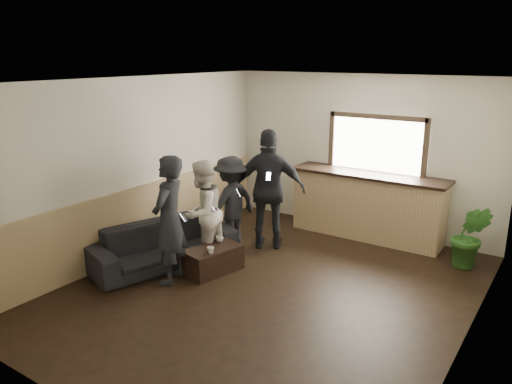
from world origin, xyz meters
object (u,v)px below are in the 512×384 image
Objects in this scene: potted_plant at (470,236)px; person_d at (269,190)px; coffee_table at (213,260)px; cup_b at (211,250)px; person_b at (202,212)px; cup_a at (220,239)px; bar_counter at (368,201)px; person_a at (169,220)px; person_c at (231,203)px; sofa at (163,244)px.

potted_plant is 3.13m from person_d.
coffee_table is 3.85m from potted_plant.
cup_b is at bearing 59.27° from person_d.
cup_b is 0.70m from person_b.
person_d is (0.16, 1.29, 0.80)m from coffee_table.
cup_a is at bearing -147.65° from potted_plant.
cup_b is 0.05× the size of person_d.
bar_counter is 1.84m from person_d.
person_a is 1.50m from person_c.
person_b is at bearing 36.78° from person_d.
potted_plant is (1.78, -0.42, -0.14)m from bar_counter.
person_d reaches higher than cup_b.
cup_b is (-1.21, -2.86, -0.22)m from bar_counter.
sofa is 2.62× the size of coffee_table.
sofa is 1.91m from person_d.
cup_b is at bearing 117.40° from person_a.
person_b reaches higher than person_c.
cup_a is (0.73, 0.47, 0.10)m from sofa.
person_d is (0.96, 1.51, 0.67)m from sofa.
person_d is (0.51, 0.37, 0.22)m from person_c.
person_b is 1.23m from person_d.
potted_plant is (3.10, 2.26, 0.31)m from coffee_table.
coffee_table is at bearing 135.50° from person_a.
cup_b is at bearing -67.99° from cup_a.
person_c is at bearing 175.26° from person_b.
cup_a is 0.11× the size of potted_plant.
coffee_table is at bearing 30.94° from person_c.
cup_b reaches higher than cup_a.
person_c is (-0.46, 1.10, 0.35)m from cup_b.
coffee_table is 1.15m from person_c.
bar_counter is 1.84m from potted_plant.
sofa is 19.85× the size of cup_a.
person_d reaches higher than potted_plant.
person_c is at bearing -2.75° from sofa.
potted_plant is at bearing 115.85° from person_b.
cup_a is at bearing 97.43° from person_b.
potted_plant is 4.44m from person_a.
bar_counter reaches higher than coffee_table.
potted_plant is 3.71m from person_c.
bar_counter is at bearing 67.06° from cup_b.
person_a reaches higher than coffee_table.
person_d is at bearing 82.91° from coffee_table.
sofa is 1.21× the size of person_a.
cup_a is at bearing 147.57° from person_a.
bar_counter is 2.80m from cup_a.
coffee_table is (-1.31, -2.68, -0.45)m from bar_counter.
potted_plant reaches higher than sofa.
person_a is (-1.61, -3.25, 0.27)m from bar_counter.
coffee_table is 0.31m from cup_b.
sofa reaches higher than cup_a.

